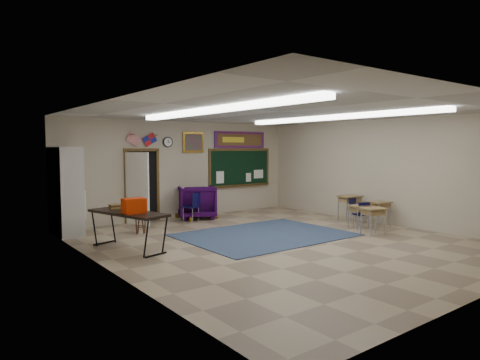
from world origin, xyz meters
TOP-DOWN VIEW (x-y plane):
  - floor at (0.00, 0.00)m, footprint 9.00×9.00m
  - back_wall at (0.00, 4.50)m, footprint 8.00×0.04m
  - left_wall at (-4.00, 0.00)m, footprint 0.04×9.00m
  - right_wall at (4.00, 0.00)m, footprint 0.04×9.00m
  - ceiling at (0.00, 0.00)m, footprint 8.00×9.00m
  - area_rug at (0.20, 0.80)m, footprint 4.00×3.00m
  - fluorescent_strips at (0.00, 0.00)m, footprint 3.86×6.00m
  - doorway at (-1.50, 4.35)m, footprint 1.10×0.89m
  - chalkboard at (2.20, 4.46)m, footprint 2.55×0.14m
  - bulletin_board at (2.20, 4.47)m, footprint 2.10×0.05m
  - framed_art_print at (0.35, 4.47)m, footprint 0.75×0.05m
  - wall_clock at (-0.55, 4.47)m, footprint 0.32×0.05m
  - wall_flags at (-1.40, 4.44)m, footprint 1.16×0.06m
  - storage_cabinet at (-3.71, 3.85)m, footprint 0.59×1.25m
  - wingback_armchair at (0.18, 4.02)m, footprint 1.45×1.46m
  - student_chair_reading at (-0.26, 3.61)m, footprint 0.58×0.58m
  - student_chair_desk_a at (2.88, -0.06)m, footprint 0.47×0.47m
  - student_chair_desk_b at (3.40, 0.45)m, footprint 0.41×0.41m
  - student_desk_front_left at (2.78, -0.07)m, footprint 0.56×0.44m
  - student_desk_front_right at (3.53, 0.83)m, footprint 0.72×0.59m
  - student_desk_back_left at (2.36, -0.83)m, footprint 0.65×0.54m
  - student_desk_back_right at (3.51, -0.21)m, footprint 0.61×0.48m
  - folding_table at (-3.10, 1.41)m, footprint 1.15×2.09m
  - wooden_stool at (-2.19, 2.84)m, footprint 0.32×0.32m

SIDE VIEW (x-z plane):
  - floor at x=0.00m, z-range 0.00..0.00m
  - area_rug at x=0.20m, z-range 0.00..0.02m
  - wooden_stool at x=-2.19m, z-range 0.01..0.57m
  - student_desk_front_left at x=2.78m, z-range 0.04..0.68m
  - student_chair_desk_b at x=3.40m, z-range 0.00..0.72m
  - student_chair_desk_a at x=2.88m, z-range 0.00..0.73m
  - student_desk_back_left at x=2.36m, z-range 0.04..0.73m
  - student_desk_back_right at x=3.51m, z-range 0.04..0.74m
  - student_desk_front_right at x=3.53m, z-range 0.05..0.82m
  - student_chair_reading at x=-0.26m, z-range 0.00..0.86m
  - folding_table at x=-3.10m, z-range -0.12..1.01m
  - wingback_armchair at x=0.18m, z-range 0.00..1.02m
  - doorway at x=-1.50m, z-range -0.02..2.14m
  - storage_cabinet at x=-3.71m, z-range 0.00..2.20m
  - chalkboard at x=2.20m, z-range 0.81..2.11m
  - back_wall at x=0.00m, z-range 0.00..3.00m
  - left_wall at x=-4.00m, z-range 0.00..3.00m
  - right_wall at x=4.00m, z-range 0.00..3.00m
  - framed_art_print at x=0.35m, z-range 2.02..2.67m
  - wall_clock at x=-0.55m, z-range 2.19..2.51m
  - bulletin_board at x=2.20m, z-range 2.18..2.73m
  - wall_flags at x=-1.40m, z-range 2.13..2.83m
  - fluorescent_strips at x=0.00m, z-range 2.89..2.99m
  - ceiling at x=0.00m, z-range 2.98..3.02m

